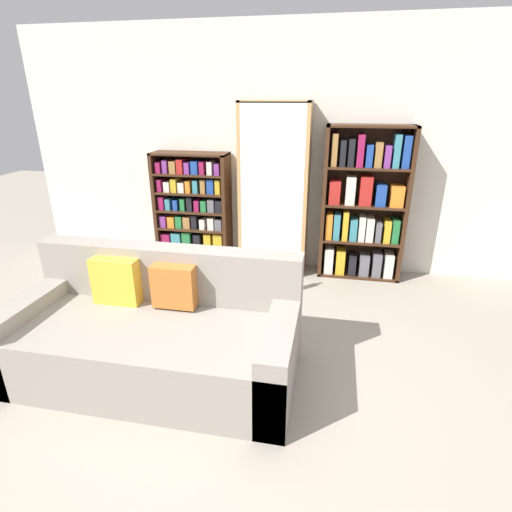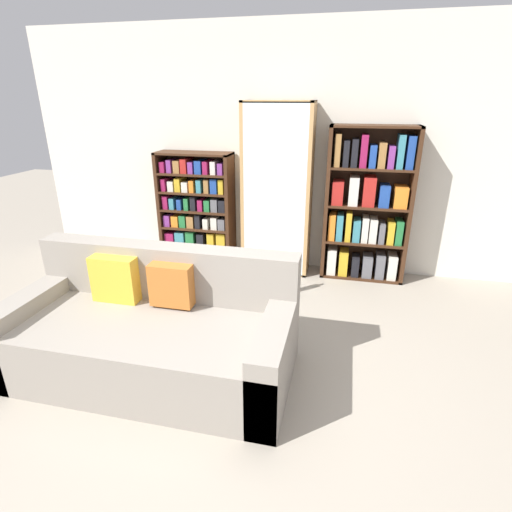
# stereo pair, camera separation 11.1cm
# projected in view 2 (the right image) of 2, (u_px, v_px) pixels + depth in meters

# --- Properties ---
(ground_plane) EXTENTS (16.00, 16.00, 0.00)m
(ground_plane) POSITION_uv_depth(u_px,v_px,m) (201.00, 422.00, 2.55)
(ground_plane) COLOR gray
(wall_back) EXTENTS (6.04, 0.06, 2.70)m
(wall_back) POSITION_uv_depth(u_px,v_px,m) (279.00, 152.00, 4.54)
(wall_back) COLOR silver
(wall_back) RESTS_ON ground
(couch) EXTENTS (2.07, 0.97, 0.88)m
(couch) POSITION_uv_depth(u_px,v_px,m) (152.00, 333.00, 2.96)
(couch) COLOR gray
(couch) RESTS_ON ground
(bookshelf_left) EXTENTS (0.89, 0.32, 1.35)m
(bookshelf_left) POSITION_uv_depth(u_px,v_px,m) (197.00, 211.00, 4.81)
(bookshelf_left) COLOR #3D2314
(bookshelf_left) RESTS_ON ground
(display_cabinet) EXTENTS (0.76, 0.36, 1.90)m
(display_cabinet) POSITION_uv_depth(u_px,v_px,m) (277.00, 192.00, 4.48)
(display_cabinet) COLOR tan
(display_cabinet) RESTS_ON ground
(bookshelf_right) EXTENTS (0.91, 0.32, 1.67)m
(bookshelf_right) POSITION_uv_depth(u_px,v_px,m) (367.00, 208.00, 4.34)
(bookshelf_right) COLOR #3D2314
(bookshelf_right) RESTS_ON ground
(wine_bottle) EXTENTS (0.08, 0.08, 0.36)m
(wine_bottle) POSITION_uv_depth(u_px,v_px,m) (296.00, 279.00, 4.21)
(wine_bottle) COLOR #192333
(wine_bottle) RESTS_ON ground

